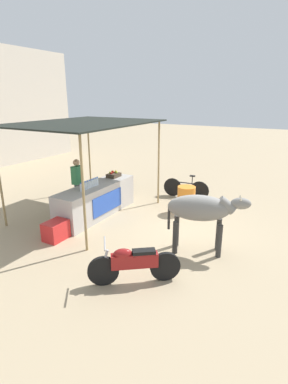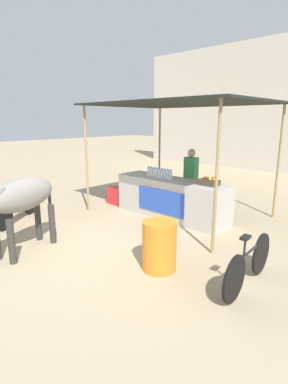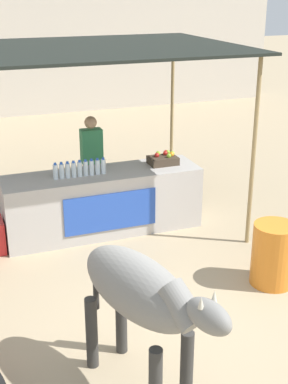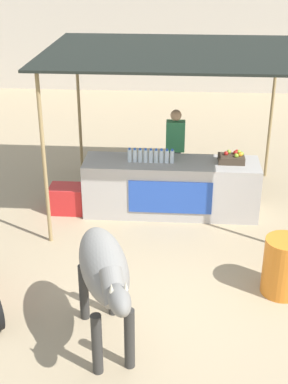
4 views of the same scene
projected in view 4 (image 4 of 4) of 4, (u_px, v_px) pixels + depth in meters
ground_plane at (166, 284)px, 7.52m from camera, size 60.00×60.00×0.00m
stall_counter at (171, 187)px, 9.29m from camera, size 3.00×0.82×0.96m
stall_awning at (174, 57)px, 8.63m from camera, size 4.20×3.20×2.77m
water_bottle_row at (151, 156)px, 9.02m from camera, size 0.79×0.07×0.25m
fruit_crate at (232, 158)px, 9.04m from camera, size 0.44×0.32×0.18m
vendor_behind_counter at (175, 152)px, 9.81m from camera, size 0.34×0.22×1.65m
cooler_box at (67, 199)px, 9.43m from camera, size 0.60×0.44×0.48m
water_barrel at (283, 266)px, 7.18m from camera, size 0.55×0.55×0.82m
cow at (105, 271)px, 5.97m from camera, size 0.93×1.84×1.44m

